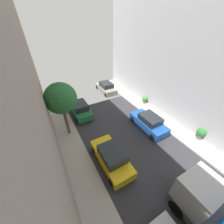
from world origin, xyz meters
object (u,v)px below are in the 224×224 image
object	(u,v)px
parked_car_left_3	(111,157)
street_tree_2	(61,99)
parked_car_left_4	(80,109)
potted_plant_3	(145,99)
parked_car_right_1	(149,122)
parked_car_right_2	(106,88)
potted_plant_0	(201,133)

from	to	relation	value
parked_car_left_3	street_tree_2	bearing A→B (deg)	112.56
parked_car_left_4	potted_plant_3	bearing A→B (deg)	-12.90
parked_car_left_4	street_tree_2	size ratio (longest dim) A/B	0.81
parked_car_left_3	parked_car_right_1	xyz separation A→B (m)	(5.40, 1.82, 0.00)
parked_car_left_3	parked_car_right_2	distance (m)	12.69
street_tree_2	parked_car_right_1	bearing A→B (deg)	-22.81
parked_car_left_3	potted_plant_0	world-z (taller)	parked_car_left_3
parked_car_left_3	parked_car_right_2	size ratio (longest dim) A/B	1.00
parked_car_right_2	potted_plant_0	xyz separation A→B (m)	(3.09, -13.28, 0.09)
parked_car_left_4	parked_car_right_2	bearing A→B (deg)	35.27
parked_car_right_2	potted_plant_3	bearing A→B (deg)	-63.31
parked_car_left_3	potted_plant_0	bearing A→B (deg)	-11.98
potted_plant_0	potted_plant_3	distance (m)	7.57
parked_car_left_4	parked_car_right_1	xyz separation A→B (m)	(5.40, -5.85, 0.00)
parked_car_right_2	potted_plant_0	bearing A→B (deg)	-76.92
parked_car_left_4	potted_plant_0	size ratio (longest dim) A/B	3.64
parked_car_right_2	potted_plant_3	xyz separation A→B (m)	(2.87, -5.71, -0.01)
parked_car_left_3	parked_car_left_4	xyz separation A→B (m)	(0.00, 7.66, 0.00)
parked_car_left_4	potted_plant_3	xyz separation A→B (m)	(8.27, -1.89, -0.01)
parked_car_left_3	parked_car_right_1	world-z (taller)	same
street_tree_2	parked_car_left_4	bearing A→B (deg)	52.82
street_tree_2	potted_plant_3	size ratio (longest dim) A/B	5.20
potted_plant_3	potted_plant_0	bearing A→B (deg)	-88.38
parked_car_left_4	street_tree_2	distance (m)	4.73
parked_car_left_3	potted_plant_0	xyz separation A→B (m)	(8.49, -1.80, 0.09)
parked_car_left_4	potted_plant_3	distance (m)	8.49
parked_car_left_4	potted_plant_0	distance (m)	12.71
parked_car_left_3	street_tree_2	size ratio (longest dim) A/B	0.81
potted_plant_0	parked_car_right_1	bearing A→B (deg)	130.47
parked_car_right_1	potted_plant_0	world-z (taller)	parked_car_right_1
parked_car_right_2	potted_plant_3	size ratio (longest dim) A/B	4.19
parked_car_left_3	parked_car_right_1	size ratio (longest dim) A/B	1.00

